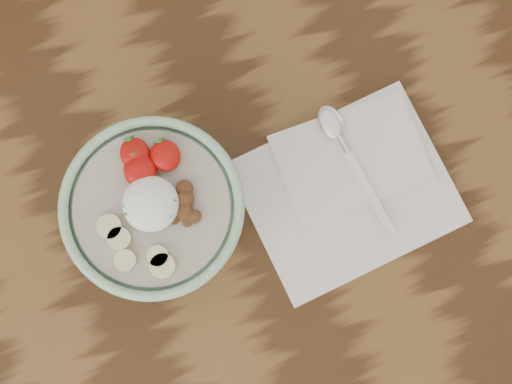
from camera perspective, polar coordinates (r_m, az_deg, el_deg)
table at (r=100.13cm, az=-1.10°, el=1.39°), size 160.00×90.00×75.00cm
breakfast_bowl at (r=83.74cm, az=-7.96°, el=-1.51°), size 20.73×20.73×14.10cm
napkin at (r=90.59cm, az=7.41°, el=0.55°), size 26.34×21.94×1.53cm
spoon at (r=90.20cm, az=6.78°, el=4.19°), size 4.05×18.22×0.95cm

